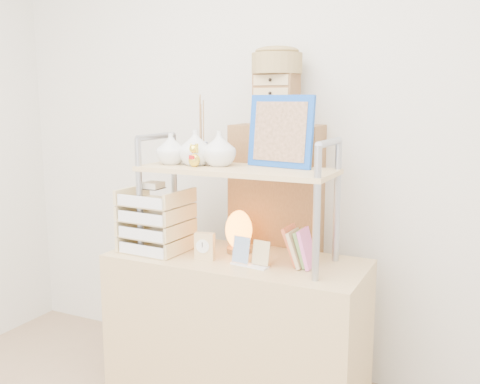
# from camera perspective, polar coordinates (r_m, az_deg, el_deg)

# --- Properties ---
(room_shell) EXTENTS (3.42, 3.41, 2.61)m
(room_shell) POSITION_cam_1_polar(r_m,az_deg,el_deg) (1.73, -12.79, 16.86)
(room_shell) COLOR silver
(room_shell) RESTS_ON ground
(desk) EXTENTS (1.20, 0.50, 0.75)m
(desk) POSITION_cam_1_polar(r_m,az_deg,el_deg) (2.64, -0.38, -14.79)
(desk) COLOR tan
(desk) RESTS_ON ground
(cabinet) EXTENTS (0.46, 0.26, 1.35)m
(cabinet) POSITION_cam_1_polar(r_m,az_deg,el_deg) (2.83, 3.87, -6.60)
(cabinet) COLOR brown
(cabinet) RESTS_ON ground
(hutch) EXTENTS (0.90, 0.34, 0.75)m
(hutch) POSITION_cam_1_polar(r_m,az_deg,el_deg) (2.46, -1.66, 3.21)
(hutch) COLOR #969AA4
(hutch) RESTS_ON desk
(letter_tray) EXTENTS (0.29, 0.28, 0.34)m
(letter_tray) POSITION_cam_1_polar(r_m,az_deg,el_deg) (2.61, -9.11, -3.37)
(letter_tray) COLOR tan
(letter_tray) RESTS_ON desk
(salt_lamp) EXTENTS (0.14, 0.13, 0.21)m
(salt_lamp) POSITION_cam_1_polar(r_m,az_deg,el_deg) (2.56, -0.13, -4.20)
(salt_lamp) COLOR brown
(salt_lamp) RESTS_ON desk
(desk_clock) EXTENTS (0.09, 0.05, 0.13)m
(desk_clock) POSITION_cam_1_polar(r_m,az_deg,el_deg) (2.46, -3.79, -5.81)
(desk_clock) COLOR tan
(desk_clock) RESTS_ON desk
(postcard_stand) EXTENTS (0.18, 0.07, 0.13)m
(postcard_stand) POSITION_cam_1_polar(r_m,az_deg,el_deg) (2.38, 1.08, -7.04)
(postcard_stand) COLOR white
(postcard_stand) RESTS_ON desk
(drawer_chest) EXTENTS (0.20, 0.16, 0.25)m
(drawer_chest) POSITION_cam_1_polar(r_m,az_deg,el_deg) (2.70, 3.89, 9.80)
(drawer_chest) COLOR brown
(drawer_chest) RESTS_ON cabinet
(woven_basket) EXTENTS (0.25, 0.25, 0.10)m
(woven_basket) POSITION_cam_1_polar(r_m,az_deg,el_deg) (2.70, 3.96, 13.51)
(woven_basket) COLOR olive
(woven_basket) RESTS_ON drawer_chest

